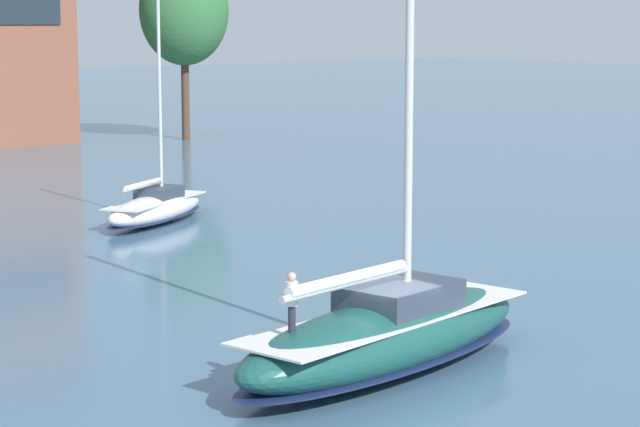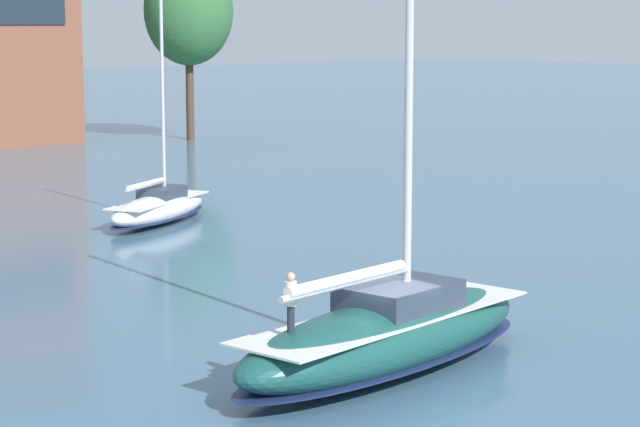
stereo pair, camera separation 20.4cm
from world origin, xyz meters
TOP-DOWN VIEW (x-y plane):
  - ground_plane at (0.00, 0.00)m, footprint 400.00×400.00m
  - tree_shore_right at (32.80, 61.31)m, footprint 7.28×7.28m
  - sailboat_main at (0.03, 0.01)m, footprint 12.44×5.53m
  - sailboat_moored_mid_channel at (8.51, 26.35)m, footprint 8.44×6.28m

SIDE VIEW (x-z plane):
  - ground_plane at x=0.00m, z-range 0.00..0.00m
  - sailboat_moored_mid_channel at x=8.51m, z-range -5.00..6.56m
  - sailboat_main at x=0.03m, z-range -7.14..9.38m
  - tree_shore_right at x=32.80m, z-range 3.00..17.98m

